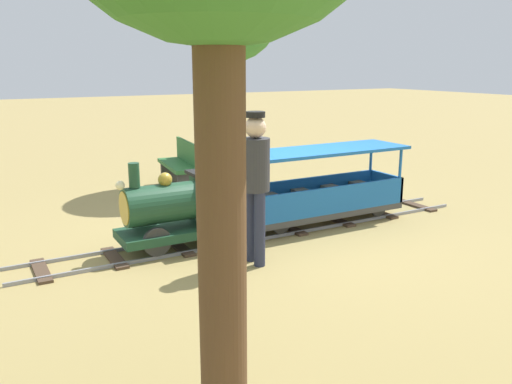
% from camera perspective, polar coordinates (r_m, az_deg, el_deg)
% --- Properties ---
extents(ground_plane, '(60.00, 60.00, 0.00)m').
position_cam_1_polar(ground_plane, '(6.78, 1.84, -4.28)').
color(ground_plane, '#A38C51').
extents(track, '(0.70, 6.05, 0.04)m').
position_cam_1_polar(track, '(6.71, 0.84, -4.32)').
color(track, gray).
rests_on(track, ground_plane).
extents(locomotive, '(0.66, 1.45, 1.01)m').
position_cam_1_polar(locomotive, '(6.14, -7.59, -1.59)').
color(locomotive, '#1E472D').
rests_on(locomotive, ground_plane).
extents(passenger_car, '(0.76, 2.35, 0.97)m').
position_cam_1_polar(passenger_car, '(7.07, 7.18, -0.06)').
color(passenger_car, '#3F3F3F').
rests_on(passenger_car, ground_plane).
extents(conductor_person, '(0.30, 0.30, 1.62)m').
position_cam_1_polar(conductor_person, '(5.47, -0.07, 1.73)').
color(conductor_person, '#282D47').
rests_on(conductor_person, ground_plane).
extents(park_bench, '(1.34, 0.54, 0.82)m').
position_cam_1_polar(park_bench, '(9.04, -8.12, 2.86)').
color(park_bench, '#2D6B33').
rests_on(park_bench, ground_plane).
extents(oak_tree_far, '(1.76, 1.76, 3.85)m').
position_cam_1_polar(oak_tree_far, '(9.32, -2.96, 18.91)').
color(oak_tree_far, '#4C3823').
rests_on(oak_tree_far, ground_plane).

